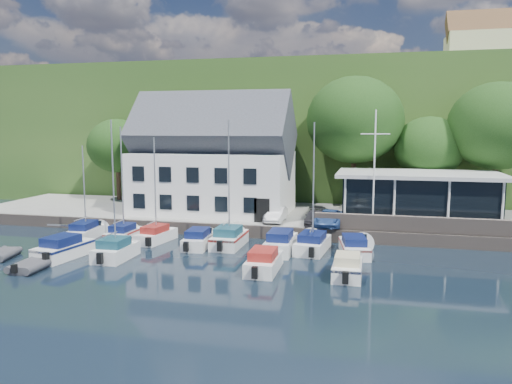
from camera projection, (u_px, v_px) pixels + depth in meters
ground at (239, 280)px, 28.90m from camera, size 180.00×180.00×0.00m
quay at (290, 218)px, 45.71m from camera, size 60.00×13.00×1.00m
quay_face at (276, 233)px, 39.44m from camera, size 60.00×0.30×1.00m
hillside at (333, 131)px, 87.64m from camera, size 160.00×75.00×16.00m
field_patch at (381, 87)px, 92.44m from camera, size 50.00×30.00×0.30m
farmhouse at (483, 47)px, 71.33m from camera, size 10.40×7.00×8.20m
harbor_building at (213, 165)px, 45.74m from camera, size 14.40×8.20×8.70m
club_pavilion at (418, 197)px, 41.39m from camera, size 13.20×7.20×4.10m
seawall at (436, 225)px, 36.91m from camera, size 18.00×0.50×1.20m
gangway at (77, 234)px, 41.40m from camera, size 1.20×6.00×1.40m
car_silver at (272, 214)px, 41.70m from camera, size 2.04×3.87×1.25m
car_white at (276, 214)px, 41.46m from camera, size 1.29×3.68×1.21m
car_dgrey at (315, 217)px, 40.46m from camera, size 1.73×3.97×1.14m
car_blue at (329, 217)px, 39.72m from camera, size 1.72×3.97×1.34m
flagpole at (374, 170)px, 38.18m from camera, size 2.19×0.20×9.13m
tree_0 at (118, 160)px, 53.45m from camera, size 6.35×6.35×8.67m
tree_1 at (180, 153)px, 52.25m from camera, size 7.40×7.40×10.12m
tree_2 at (254, 152)px, 50.38m from camera, size 7.82×7.82×10.68m
tree_3 at (354, 143)px, 47.77m from camera, size 9.24×9.24×12.63m
tree_4 at (428, 164)px, 46.62m from camera, size 6.45×6.45×8.81m
tree_5 at (496, 149)px, 44.32m from camera, size 8.63×8.63×11.79m
boat_r1_0 at (84, 187)px, 39.35m from camera, size 2.45×6.37×8.31m
boat_r1_1 at (122, 188)px, 38.47m from camera, size 1.85×5.37×8.22m
boat_r1_2 at (155, 189)px, 38.03m from camera, size 2.55×5.71×8.23m
boat_r1_3 at (199, 238)px, 36.90m from camera, size 2.21×5.84×1.39m
boat_r1_4 at (229, 184)px, 36.49m from camera, size 2.16×6.02×9.39m
boat_r1_5 at (281, 241)px, 35.47m from camera, size 2.08×6.67×1.57m
boat_r1_6 at (313, 192)px, 35.13m from camera, size 2.68×6.43×8.58m
boat_r1_7 at (354, 245)px, 34.66m from camera, size 2.91×6.36×1.36m
boat_r2_0 at (64, 246)px, 33.82m from camera, size 2.90×6.40×1.57m
boat_r2_1 at (114, 193)px, 33.00m from camera, size 2.11×5.17×9.05m
boat_r2_3 at (264, 260)px, 30.72m from camera, size 2.04×5.87×1.43m
boat_r2_4 at (348, 265)px, 29.57m from camera, size 1.84×5.21×1.40m
dinghy_0 at (3, 253)px, 33.89m from camera, size 2.28×3.13×0.66m
dinghy_1 at (32, 264)px, 31.04m from camera, size 2.00×3.19×0.73m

